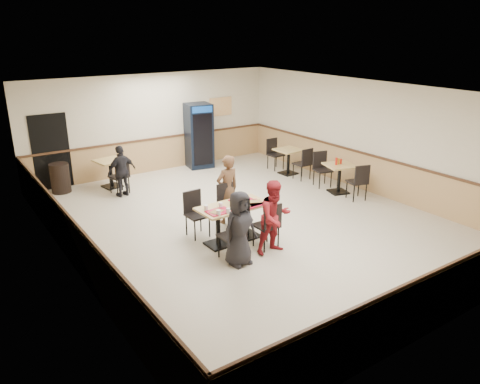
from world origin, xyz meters
TOP-DOWN VIEW (x-y plane):
  - ground at (0.00, 0.00)m, footprint 10.00×10.00m
  - room_shell at (1.78, 2.55)m, footprint 10.00×10.00m
  - main_table at (-0.86, -0.69)m, footprint 1.51×0.78m
  - main_chairs at (-0.92, -0.69)m, footprint 1.37×1.78m
  - diner_woman_left at (-1.32, -1.61)m, footprint 0.75×0.51m
  - diner_woman_right at (-0.47, -1.59)m, footprint 0.74×0.58m
  - diner_man_opposite at (-0.40, 0.23)m, footprint 0.60×0.41m
  - lone_diner at (-1.75, 3.30)m, footprint 0.86×0.47m
  - tabletop_clutter at (-0.82, -0.77)m, footprint 1.32×0.70m
  - side_table_near at (3.22, 0.24)m, footprint 0.92×0.92m
  - side_table_near_chair_south at (3.22, -0.40)m, footprint 0.58×0.58m
  - side_table_near_chair_north at (3.22, 0.87)m, footprint 0.58×0.58m
  - side_table_far at (3.19, 2.35)m, footprint 0.75×0.75m
  - side_table_far_chair_south at (3.19, 1.72)m, footprint 0.47×0.47m
  - side_table_far_chair_north at (3.19, 2.97)m, footprint 0.47×0.47m
  - condiment_caddy at (3.19, 0.29)m, footprint 0.23×0.06m
  - back_table at (-1.75, 4.20)m, footprint 0.86×0.86m
  - back_table_chair_lone at (-1.75, 3.57)m, footprint 0.54×0.54m
  - pepsi_cooler at (1.33, 4.59)m, footprint 0.89×0.89m
  - trash_bin at (-3.05, 4.55)m, footprint 0.52×0.52m

SIDE VIEW (x-z plane):
  - ground at x=0.00m, z-range 0.00..0.00m
  - trash_bin at x=-3.05m, z-range 0.00..0.81m
  - side_table_far_chair_south at x=3.19m, z-range 0.00..0.99m
  - side_table_far_chair_north at x=3.19m, z-range 0.00..0.99m
  - back_table_chair_lone at x=-1.75m, z-range 0.00..1.00m
  - side_table_near_chair_south at x=3.22m, z-range 0.00..1.01m
  - side_table_near_chair_north at x=3.22m, z-range 0.00..1.01m
  - main_chairs at x=-0.92m, z-range 0.00..1.02m
  - side_table_far at x=3.19m, z-range 0.13..0.91m
  - back_table at x=-1.75m, z-range 0.13..0.92m
  - side_table_near at x=3.22m, z-range 0.13..0.93m
  - main_table at x=-0.86m, z-range 0.13..0.93m
  - room_shell at x=1.78m, z-range -4.42..5.58m
  - lone_diner at x=-1.75m, z-range 0.00..1.39m
  - diner_woman_left at x=-1.32m, z-range 0.00..1.47m
  - diner_woman_right at x=-0.47m, z-range 0.00..1.51m
  - diner_man_opposite at x=-0.40m, z-range 0.00..1.61m
  - tabletop_clutter at x=-0.82m, z-range 0.76..0.88m
  - condiment_caddy at x=3.19m, z-range 0.78..0.98m
  - pepsi_cooler at x=1.33m, z-range 0.00..2.04m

